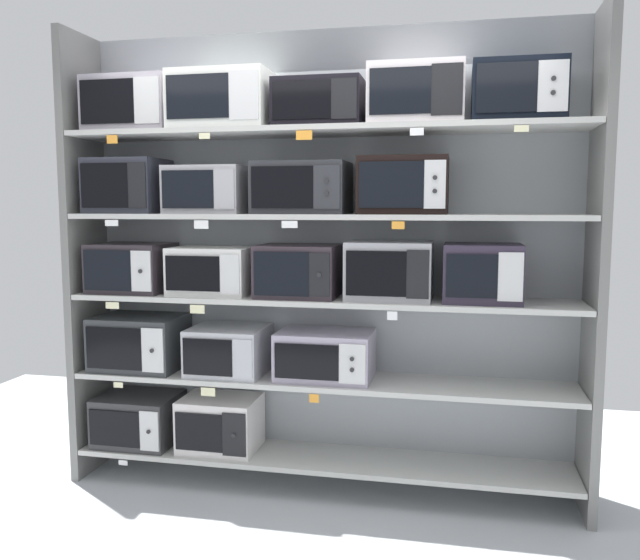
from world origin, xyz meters
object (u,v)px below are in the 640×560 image
microwave_17 (417,95)px  microwave_9 (482,273)px  microwave_2 (140,342)px  microwave_15 (224,102)px  microwave_0 (139,419)px  microwave_16 (320,104)px  microwave_1 (220,423)px  microwave_4 (325,355)px  microwave_5 (132,268)px  microwave_3 (229,350)px  microwave_14 (132,105)px  microwave_13 (404,186)px  microwave_10 (128,186)px  microwave_8 (390,270)px  microwave_18 (518,93)px  microwave_6 (213,271)px  microwave_11 (209,190)px  microwave_7 (299,271)px  microwave_12 (302,188)px

microwave_17 → microwave_9: bearing=0.0°
microwave_2 → microwave_15: (0.58, 0.00, 1.45)m
microwave_0 → microwave_16: bearing=-0.0°
microwave_1 → microwave_4: size_ratio=0.84×
microwave_16 → microwave_15: bearing=180.0°
microwave_5 → microwave_3: bearing=0.0°
microwave_0 → microwave_17: size_ratio=0.93×
microwave_2 → microwave_14: size_ratio=1.01×
microwave_5 → microwave_9: bearing=0.0°
microwave_14 → microwave_16: bearing=0.0°
microwave_1 → microwave_17: 2.26m
microwave_13 → microwave_1: bearing=180.0°
microwave_1 → microwave_10: size_ratio=1.07×
microwave_8 → microwave_18: 1.17m
microwave_2 → microwave_13: size_ratio=1.08×
microwave_9 → microwave_14: size_ratio=0.80×
microwave_5 → microwave_18: size_ratio=0.96×
microwave_5 → microwave_13: 1.74m
microwave_15 → microwave_10: bearing=-180.0°
microwave_6 → microwave_11: microwave_11 is taller
microwave_8 → microwave_17: 0.98m
microwave_0 → microwave_5: microwave_5 is taller
microwave_13 → microwave_4: bearing=180.0°
microwave_7 → microwave_16: microwave_16 is taller
microwave_9 → microwave_15: 1.78m
microwave_0 → microwave_15: 2.04m
microwave_2 → microwave_3: (0.59, 0.00, -0.02)m
microwave_9 → microwave_18: (0.16, -0.00, 0.96)m
microwave_12 → microwave_14: bearing=180.0°
microwave_5 → microwave_6: bearing=0.0°
microwave_18 → microwave_4: bearing=180.0°
microwave_11 → microwave_4: bearing=0.0°
microwave_0 → microwave_1: 0.55m
microwave_4 → microwave_8: size_ratio=1.16×
microwave_11 → microwave_16: 0.83m
microwave_5 → microwave_13: microwave_13 is taller
microwave_9 → microwave_14: microwave_14 is taller
microwave_2 → microwave_15: microwave_15 is taller
microwave_2 → microwave_1: bearing=0.0°
microwave_11 → microwave_13: (1.15, -0.00, 0.02)m
microwave_17 → microwave_1: bearing=180.0°
microwave_12 → microwave_9: bearing=0.0°
microwave_2 → microwave_6: (0.49, 0.00, 0.46)m
microwave_8 → microwave_17: bearing=0.0°
microwave_3 → microwave_7: 0.66m
microwave_3 → microwave_11: bearing=-180.0°
microwave_1 → microwave_5: bearing=-180.0°
microwave_13 → microwave_0: bearing=180.0°
microwave_5 → microwave_6: size_ratio=0.96×
microwave_4 → microwave_12: size_ratio=1.04×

